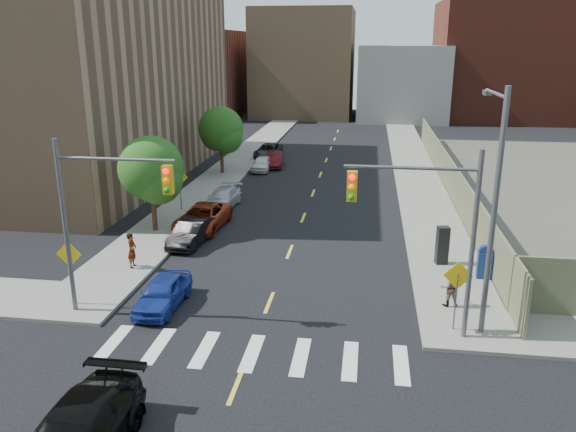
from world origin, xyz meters
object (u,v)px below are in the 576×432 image
(parked_car_red, at_px, (202,217))
(parked_car_maroon, at_px, (275,159))
(parked_car_silver, at_px, (223,198))
(parked_car_grey, at_px, (268,151))
(parked_car_blue, at_px, (163,293))
(parked_car_black, at_px, (191,232))
(mailbox, at_px, (485,262))
(parked_car_white, at_px, (262,164))
(pedestrian_east, at_px, (449,287))
(pedestrian_west, at_px, (132,250))
(payphone, at_px, (442,245))

(parked_car_red, height_order, parked_car_maroon, parked_car_red)
(parked_car_silver, relative_size, parked_car_grey, 0.92)
(parked_car_blue, bearing_deg, parked_car_grey, 93.82)
(parked_car_red, bearing_deg, parked_car_black, -83.40)
(parked_car_blue, bearing_deg, mailbox, 20.50)
(parked_car_white, distance_m, mailbox, 25.46)
(mailbox, bearing_deg, pedestrian_east, -117.83)
(parked_car_blue, relative_size, pedestrian_east, 2.34)
(pedestrian_west, bearing_deg, parked_car_maroon, -9.69)
(parked_car_white, bearing_deg, mailbox, -56.00)
(parked_car_red, distance_m, pedestrian_west, 6.60)
(parked_car_maroon, bearing_deg, parked_car_white, -118.87)
(parked_car_silver, distance_m, parked_car_maroon, 12.99)
(parked_car_red, relative_size, parked_car_maroon, 1.29)
(parked_car_white, height_order, pedestrian_east, pedestrian_east)
(parked_car_blue, relative_size, payphone, 2.02)
(parked_car_silver, xyz_separation_m, parked_car_white, (0.49, 11.15, 0.01))
(parked_car_white, bearing_deg, pedestrian_east, -63.10)
(payphone, bearing_deg, parked_car_grey, 106.72)
(parked_car_silver, height_order, pedestrian_west, pedestrian_west)
(parked_car_maroon, distance_m, parked_car_grey, 4.17)
(parked_car_grey, bearing_deg, mailbox, -58.71)
(parked_car_silver, height_order, payphone, payphone)
(pedestrian_east, bearing_deg, parked_car_maroon, -81.60)
(parked_car_blue, height_order, parked_car_grey, parked_car_grey)
(parked_car_blue, distance_m, parked_car_maroon, 27.53)
(parked_car_grey, relative_size, pedestrian_west, 2.73)
(parked_car_grey, height_order, pedestrian_west, pedestrian_west)
(parked_car_maroon, bearing_deg, parked_car_blue, -94.48)
(parked_car_black, height_order, parked_car_maroon, parked_car_black)
(parked_car_white, bearing_deg, parked_car_maroon, 65.70)
(pedestrian_east, bearing_deg, parked_car_white, -78.53)
(parked_car_red, height_order, pedestrian_east, pedestrian_east)
(parked_car_silver, xyz_separation_m, payphone, (13.00, -8.49, 0.46))
(parked_car_grey, relative_size, mailbox, 2.98)
(parked_car_black, distance_m, parked_car_red, 2.51)
(parked_car_black, height_order, payphone, payphone)
(parked_car_grey, bearing_deg, parked_car_maroon, -69.24)
(parked_car_red, xyz_separation_m, pedestrian_west, (-1.50, -6.42, 0.29))
(parked_car_silver, xyz_separation_m, pedestrian_east, (12.75, -13.10, 0.34))
(parked_car_red, xyz_separation_m, parked_car_white, (0.49, 15.79, -0.08))
(parked_car_red, relative_size, pedestrian_west, 2.99)
(parked_car_black, height_order, parked_car_silver, parked_car_black)
(mailbox, distance_m, payphone, 2.27)
(parked_car_maroon, xyz_separation_m, payphone, (11.70, -21.41, 0.43))
(parked_car_grey, xyz_separation_m, pedestrian_east, (12.75, -29.99, 0.31))
(parked_car_black, xyz_separation_m, payphone, (12.86, -1.34, 0.42))
(parked_car_white, distance_m, parked_car_grey, 5.76)
(mailbox, bearing_deg, parked_car_white, 128.12)
(mailbox, relative_size, pedestrian_west, 0.92)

